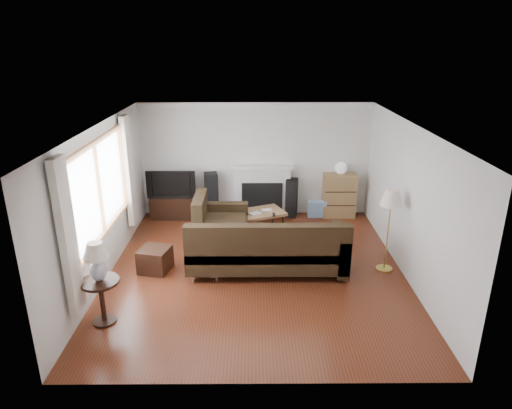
{
  "coord_description": "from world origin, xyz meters",
  "views": [
    {
      "loc": [
        -0.05,
        -7.0,
        3.78
      ],
      "look_at": [
        0.0,
        0.3,
        1.1
      ],
      "focal_mm": 32.0,
      "sensor_mm": 36.0,
      "label": 1
    }
  ],
  "objects_px": {
    "tv_stand": "(174,207)",
    "bookshelf": "(339,195)",
    "floor_lamp": "(388,231)",
    "side_table": "(102,301)",
    "sectional_sofa": "(267,245)",
    "coffee_table": "(255,223)"
  },
  "relations": [
    {
      "from": "bookshelf",
      "to": "coffee_table",
      "type": "xyz_separation_m",
      "value": [
        -1.86,
        -0.93,
        -0.26
      ]
    },
    {
      "from": "coffee_table",
      "to": "side_table",
      "type": "bearing_deg",
      "value": -148.03
    },
    {
      "from": "bookshelf",
      "to": "side_table",
      "type": "bearing_deg",
      "value": -134.8
    },
    {
      "from": "bookshelf",
      "to": "sectional_sofa",
      "type": "xyz_separation_m",
      "value": [
        -1.67,
        -2.51,
        -0.02
      ]
    },
    {
      "from": "tv_stand",
      "to": "floor_lamp",
      "type": "distance_m",
      "value": 4.76
    },
    {
      "from": "sectional_sofa",
      "to": "side_table",
      "type": "height_order",
      "value": "sectional_sofa"
    },
    {
      "from": "bookshelf",
      "to": "coffee_table",
      "type": "height_order",
      "value": "bookshelf"
    },
    {
      "from": "coffee_table",
      "to": "floor_lamp",
      "type": "distance_m",
      "value": 2.78
    },
    {
      "from": "bookshelf",
      "to": "side_table",
      "type": "xyz_separation_m",
      "value": [
        -4.01,
        -4.04,
        -0.16
      ]
    },
    {
      "from": "tv_stand",
      "to": "bookshelf",
      "type": "relative_size",
      "value": 1.0
    },
    {
      "from": "coffee_table",
      "to": "sectional_sofa",
      "type": "bearing_deg",
      "value": -106.56
    },
    {
      "from": "sectional_sofa",
      "to": "floor_lamp",
      "type": "bearing_deg",
      "value": 0.12
    },
    {
      "from": "bookshelf",
      "to": "sectional_sofa",
      "type": "distance_m",
      "value": 3.02
    },
    {
      "from": "bookshelf",
      "to": "sectional_sofa",
      "type": "bearing_deg",
      "value": -123.66
    },
    {
      "from": "floor_lamp",
      "to": "side_table",
      "type": "bearing_deg",
      "value": -160.73
    },
    {
      "from": "coffee_table",
      "to": "side_table",
      "type": "xyz_separation_m",
      "value": [
        -2.14,
        -3.11,
        0.1
      ]
    },
    {
      "from": "tv_stand",
      "to": "coffee_table",
      "type": "relative_size",
      "value": 0.84
    },
    {
      "from": "bookshelf",
      "to": "tv_stand",
      "type": "bearing_deg",
      "value": -179.5
    },
    {
      "from": "floor_lamp",
      "to": "tv_stand",
      "type": "bearing_deg",
      "value": 148.49
    },
    {
      "from": "bookshelf",
      "to": "sectional_sofa",
      "type": "height_order",
      "value": "bookshelf"
    },
    {
      "from": "tv_stand",
      "to": "bookshelf",
      "type": "distance_m",
      "value": 3.69
    },
    {
      "from": "sectional_sofa",
      "to": "side_table",
      "type": "distance_m",
      "value": 2.79
    }
  ]
}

